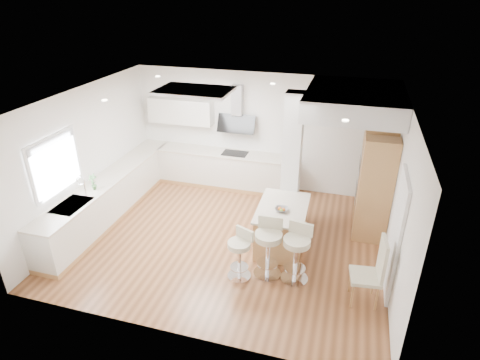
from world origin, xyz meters
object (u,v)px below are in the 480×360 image
(bar_stool_b, at_px, (268,245))
(dining_chair, at_px, (374,270))
(bar_stool_a, at_px, (240,252))
(peninsula, at_px, (282,226))
(bar_stool_c, at_px, (297,250))

(bar_stool_b, relative_size, dining_chair, 0.92)
(bar_stool_a, bearing_deg, peninsula, 88.67)
(bar_stool_c, height_order, dining_chair, dining_chair)
(bar_stool_a, height_order, bar_stool_c, bar_stool_c)
(dining_chair, bearing_deg, bar_stool_c, 163.00)
(peninsula, height_order, bar_stool_b, bar_stool_b)
(dining_chair, bearing_deg, bar_stool_a, 172.49)
(peninsula, xyz_separation_m, bar_stool_b, (-0.06, -0.93, 0.19))
(bar_stool_b, distance_m, bar_stool_c, 0.48)
(bar_stool_b, distance_m, dining_chair, 1.71)
(bar_stool_a, distance_m, bar_stool_b, 0.50)
(bar_stool_a, bearing_deg, dining_chair, 22.52)
(bar_stool_c, xyz_separation_m, dining_chair, (1.22, -0.22, 0.04))
(peninsula, xyz_separation_m, bar_stool_c, (0.42, -0.92, 0.17))
(bar_stool_a, height_order, bar_stool_b, bar_stool_b)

